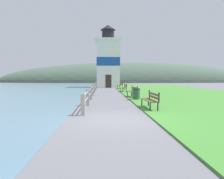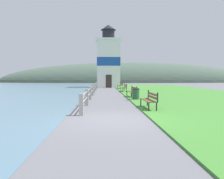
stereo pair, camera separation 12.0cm
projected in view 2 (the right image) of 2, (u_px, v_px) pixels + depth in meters
name	position (u px, v px, depth m)	size (l,w,h in m)	color
ground_plane	(114.00, 120.00, 8.50)	(160.00, 160.00, 0.00)	slate
grass_verge	(179.00, 93.00, 22.71)	(12.00, 41.85, 0.06)	#428433
seawall_railing	(93.00, 89.00, 20.75)	(0.18, 22.90, 0.97)	#A8A399
park_bench_near	(150.00, 99.00, 11.25)	(0.53, 1.95, 0.94)	brown
park_bench_midway	(133.00, 91.00, 17.73)	(0.67, 1.71, 0.94)	brown
park_bench_far	(124.00, 87.00, 24.14)	(0.55, 1.69, 0.94)	brown
park_bench_by_lighthouse	(121.00, 85.00, 30.37)	(0.69, 1.78, 0.94)	brown
lighthouse	(108.00, 61.00, 34.87)	(4.08, 4.08, 9.91)	white
trash_bin	(136.00, 94.00, 15.78)	(0.54, 0.54, 0.84)	#2D5138
distant_hillside	(131.00, 82.00, 66.58)	(80.00, 16.00, 12.00)	#475B4C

